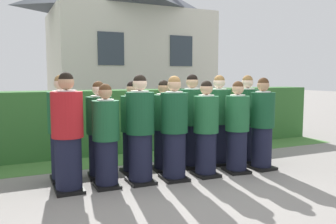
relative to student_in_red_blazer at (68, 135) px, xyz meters
name	(u,v)px	position (x,y,z in m)	size (l,w,h in m)	color
ground_plane	(175,178)	(1.65, -0.08, -0.81)	(60.00, 60.00, 0.00)	gray
student_in_red_blazer	(68,135)	(0.00, 0.00, 0.00)	(0.44, 0.53, 1.70)	black
student_front_row_1	(106,138)	(0.54, -0.03, -0.08)	(0.40, 0.49, 1.53)	black
student_front_row_2	(140,132)	(1.07, -0.04, -0.02)	(0.43, 0.48, 1.66)	black
student_front_row_3	(174,131)	(1.62, -0.11, -0.02)	(0.43, 0.53, 1.65)	black
student_front_row_4	(206,131)	(2.18, -0.14, -0.06)	(0.41, 0.45, 1.57)	black
student_front_row_5	(237,129)	(2.78, -0.17, -0.07)	(0.41, 0.49, 1.56)	black
student_front_row_6	(262,126)	(3.31, -0.17, -0.04)	(0.42, 0.47, 1.62)	black
student_rear_row_0	(62,131)	(0.01, 0.57, -0.02)	(0.43, 0.48, 1.66)	black
student_rear_row_1	(99,132)	(0.57, 0.51, -0.07)	(0.41, 0.51, 1.56)	black
student_rear_row_2	(133,130)	(1.15, 0.52, -0.07)	(0.41, 0.45, 1.56)	black
student_rear_row_3	(164,128)	(1.69, 0.46, -0.06)	(0.41, 0.48, 1.57)	black
student_rear_row_4	(192,123)	(2.25, 0.46, -0.01)	(0.44, 0.54, 1.67)	black
student_rear_row_5	(219,122)	(2.80, 0.43, -0.02)	(0.43, 0.51, 1.66)	black
student_rear_row_6	(247,121)	(3.38, 0.36, -0.02)	(0.43, 0.48, 1.66)	black
hedge	(128,120)	(1.65, 2.31, -0.14)	(9.72, 0.70, 1.34)	#33662D
school_building_main	(128,42)	(3.82, 8.75, 2.21)	(6.22, 4.63, 5.89)	beige
lawn_strip	(141,157)	(1.65, 1.51, -0.81)	(9.72, 0.90, 0.01)	#477A38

